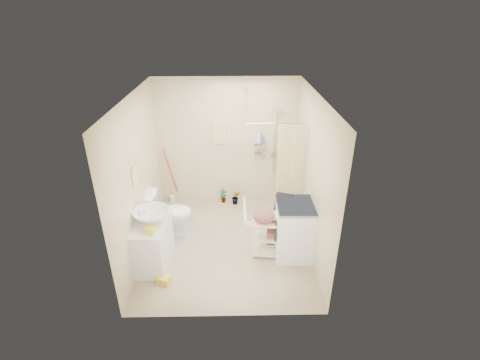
{
  "coord_description": "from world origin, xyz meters",
  "views": [
    {
      "loc": [
        0.13,
        -4.98,
        3.77
      ],
      "look_at": [
        0.24,
        0.25,
        1.13
      ],
      "focal_mm": 26.0,
      "sensor_mm": 36.0,
      "label": 1
    }
  ],
  "objects_px": {
    "washing_machine": "(296,229)",
    "vanity": "(153,243)",
    "toilet": "(169,213)",
    "laundry_rack": "(270,234)"
  },
  "relations": [
    {
      "from": "vanity",
      "to": "laundry_rack",
      "type": "xyz_separation_m",
      "value": [
        1.88,
        0.21,
        -0.01
      ]
    },
    {
      "from": "vanity",
      "to": "laundry_rack",
      "type": "distance_m",
      "value": 1.89
    },
    {
      "from": "laundry_rack",
      "to": "washing_machine",
      "type": "bearing_deg",
      "value": 6.62
    },
    {
      "from": "vanity",
      "to": "laundry_rack",
      "type": "bearing_deg",
      "value": 8.96
    },
    {
      "from": "toilet",
      "to": "washing_machine",
      "type": "relative_size",
      "value": 0.89
    },
    {
      "from": "vanity",
      "to": "toilet",
      "type": "xyz_separation_m",
      "value": [
        0.12,
        0.85,
        0.03
      ]
    },
    {
      "from": "vanity",
      "to": "toilet",
      "type": "height_order",
      "value": "toilet"
    },
    {
      "from": "toilet",
      "to": "laundry_rack",
      "type": "bearing_deg",
      "value": -108.69
    },
    {
      "from": "vanity",
      "to": "laundry_rack",
      "type": "relative_size",
      "value": 1.16
    },
    {
      "from": "washing_machine",
      "to": "vanity",
      "type": "bearing_deg",
      "value": -173.5
    }
  ]
}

